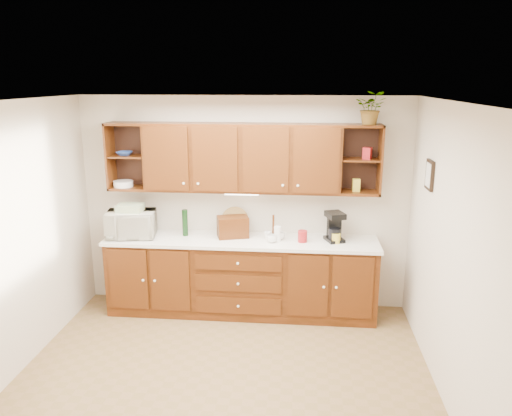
% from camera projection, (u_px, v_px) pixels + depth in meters
% --- Properties ---
extents(floor, '(4.00, 4.00, 0.00)m').
position_uv_depth(floor, '(223.00, 379.00, 4.77)').
color(floor, brown).
rests_on(floor, ground).
extents(ceiling, '(4.00, 4.00, 0.00)m').
position_uv_depth(ceiling, '(218.00, 102.00, 4.12)').
color(ceiling, white).
rests_on(ceiling, back_wall).
extents(back_wall, '(4.00, 0.00, 4.00)m').
position_uv_depth(back_wall, '(244.00, 203.00, 6.13)').
color(back_wall, beige).
rests_on(back_wall, floor).
extents(left_wall, '(0.00, 3.50, 3.50)m').
position_uv_depth(left_wall, '(8.00, 244.00, 4.63)').
color(left_wall, beige).
rests_on(left_wall, floor).
extents(right_wall, '(0.00, 3.50, 3.50)m').
position_uv_depth(right_wall, '(452.00, 258.00, 4.26)').
color(right_wall, beige).
rests_on(right_wall, floor).
extents(base_cabinets, '(3.20, 0.60, 0.90)m').
position_uv_depth(base_cabinets, '(241.00, 277.00, 6.06)').
color(base_cabinets, '#321805').
rests_on(base_cabinets, floor).
extents(countertop, '(3.24, 0.64, 0.04)m').
position_uv_depth(countertop, '(241.00, 241.00, 5.93)').
color(countertop, white).
rests_on(countertop, base_cabinets).
extents(upper_cabinets, '(3.20, 0.33, 0.80)m').
position_uv_depth(upper_cabinets, '(243.00, 157.00, 5.83)').
color(upper_cabinets, '#321805').
rests_on(upper_cabinets, back_wall).
extents(undercabinet_light, '(0.40, 0.05, 0.02)m').
position_uv_depth(undercabinet_light, '(242.00, 194.00, 5.88)').
color(undercabinet_light, white).
rests_on(undercabinet_light, upper_cabinets).
extents(framed_picture, '(0.03, 0.24, 0.30)m').
position_uv_depth(framed_picture, '(430.00, 175.00, 4.99)').
color(framed_picture, black).
rests_on(framed_picture, right_wall).
extents(wicker_basket, '(0.29, 0.29, 0.15)m').
position_uv_depth(wicker_basket, '(117.00, 229.00, 6.04)').
color(wicker_basket, olive).
rests_on(wicker_basket, countertop).
extents(microwave, '(0.62, 0.47, 0.31)m').
position_uv_depth(microwave, '(131.00, 224.00, 5.97)').
color(microwave, beige).
rests_on(microwave, countertop).
extents(towel_stack, '(0.30, 0.22, 0.09)m').
position_uv_depth(towel_stack, '(130.00, 208.00, 5.92)').
color(towel_stack, '#E9E06E').
rests_on(towel_stack, microwave).
extents(wine_bottle, '(0.08, 0.08, 0.32)m').
position_uv_depth(wine_bottle, '(185.00, 223.00, 6.01)').
color(wine_bottle, black).
rests_on(wine_bottle, countertop).
extents(woven_tray, '(0.35, 0.13, 0.34)m').
position_uv_depth(woven_tray, '(235.00, 233.00, 6.12)').
color(woven_tray, olive).
rests_on(woven_tray, countertop).
extents(bread_box, '(0.41, 0.32, 0.25)m').
position_uv_depth(bread_box, '(233.00, 227.00, 5.97)').
color(bread_box, '#321805').
rests_on(bread_box, countertop).
extents(mug_tree, '(0.29, 0.28, 0.31)m').
position_uv_depth(mug_tree, '(273.00, 236.00, 5.87)').
color(mug_tree, '#321805').
rests_on(mug_tree, countertop).
extents(canister_red, '(0.14, 0.14, 0.14)m').
position_uv_depth(canister_red, '(303.00, 236.00, 5.80)').
color(canister_red, maroon).
rests_on(canister_red, countertop).
extents(canister_white, '(0.09, 0.09, 0.18)m').
position_uv_depth(canister_white, '(277.00, 234.00, 5.82)').
color(canister_white, white).
rests_on(canister_white, countertop).
extents(canister_yellow, '(0.12, 0.12, 0.11)m').
position_uv_depth(canister_yellow, '(336.00, 238.00, 5.76)').
color(canister_yellow, gold).
rests_on(canister_yellow, countertop).
extents(coffee_maker, '(0.26, 0.29, 0.35)m').
position_uv_depth(coffee_maker, '(335.00, 227.00, 5.83)').
color(coffee_maker, black).
rests_on(coffee_maker, countertop).
extents(bowl_stack, '(0.19, 0.19, 0.05)m').
position_uv_depth(bowl_stack, '(125.00, 153.00, 5.93)').
color(bowl_stack, '#274590').
rests_on(bowl_stack, upper_cabinets).
extents(plate_stack, '(0.24, 0.24, 0.07)m').
position_uv_depth(plate_stack, '(123.00, 184.00, 6.02)').
color(plate_stack, white).
rests_on(plate_stack, upper_cabinets).
extents(pantry_box_yellow, '(0.09, 0.07, 0.15)m').
position_uv_depth(pantry_box_yellow, '(356.00, 185.00, 5.76)').
color(pantry_box_yellow, gold).
rests_on(pantry_box_yellow, upper_cabinets).
extents(pantry_box_red, '(0.11, 0.11, 0.13)m').
position_uv_depth(pantry_box_red, '(367.00, 153.00, 5.64)').
color(pantry_box_red, maroon).
rests_on(pantry_box_red, upper_cabinets).
extents(potted_plant, '(0.39, 0.36, 0.37)m').
position_uv_depth(potted_plant, '(371.00, 108.00, 5.49)').
color(potted_plant, '#999999').
rests_on(potted_plant, upper_cabinets).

